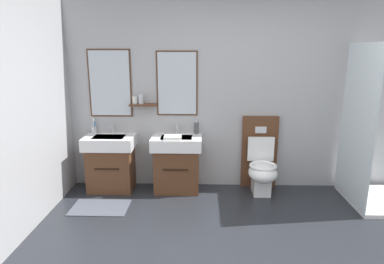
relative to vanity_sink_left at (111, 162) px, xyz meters
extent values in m
cube|color=#A8A8AA|center=(1.74, 0.25, 0.91)|extent=(4.84, 0.12, 2.60)
cube|color=#4C301E|center=(0.00, 0.19, 1.03)|extent=(0.57, 0.02, 0.90)
cube|color=silver|center=(0.00, 0.18, 1.03)|extent=(0.53, 0.01, 0.86)
cube|color=#4C301E|center=(0.89, 0.19, 1.03)|extent=(0.55, 0.02, 0.85)
cube|color=silver|center=(0.89, 0.18, 1.03)|extent=(0.51, 0.01, 0.81)
cube|color=#56331E|center=(0.45, 0.11, 0.76)|extent=(0.36, 0.14, 0.02)
cylinder|color=white|center=(0.33, 0.12, 0.82)|extent=(0.06, 0.06, 0.10)
cylinder|color=silver|center=(0.42, 0.13, 0.83)|extent=(0.07, 0.07, 0.13)
cube|color=#474C56|center=(0.00, -0.58, -0.39)|extent=(0.68, 0.44, 0.01)
cube|color=#56331E|center=(0.00, 0.00, -0.10)|extent=(0.59, 0.42, 0.59)
cube|color=black|center=(0.00, -0.22, -0.03)|extent=(0.32, 0.01, 0.02)
cube|color=white|center=(0.00, 0.00, 0.27)|extent=(0.66, 0.47, 0.16)
cube|color=silver|center=(0.00, -0.03, 0.34)|extent=(0.41, 0.26, 0.03)
cylinder|color=silver|center=(0.00, 0.18, 0.41)|extent=(0.03, 0.03, 0.11)
cylinder|color=silver|center=(0.00, 0.13, 0.46)|extent=(0.02, 0.11, 0.02)
cube|color=#56331E|center=(0.89, 0.00, -0.10)|extent=(0.59, 0.42, 0.59)
cube|color=black|center=(0.89, -0.22, -0.03)|extent=(0.32, 0.01, 0.02)
cube|color=white|center=(0.89, 0.00, 0.27)|extent=(0.66, 0.47, 0.16)
cube|color=silver|center=(0.89, -0.03, 0.34)|extent=(0.41, 0.26, 0.03)
cylinder|color=silver|center=(0.89, 0.18, 0.41)|extent=(0.03, 0.03, 0.11)
cylinder|color=silver|center=(0.89, 0.13, 0.46)|extent=(0.02, 0.11, 0.02)
cube|color=#56331E|center=(2.02, 0.18, 0.11)|extent=(0.48, 0.10, 1.00)
cube|color=silver|center=(2.02, 0.12, 0.43)|extent=(0.15, 0.01, 0.09)
cube|color=white|center=(2.02, -0.09, -0.22)|extent=(0.22, 0.30, 0.34)
ellipsoid|color=white|center=(2.02, -0.17, -0.07)|extent=(0.37, 0.46, 0.24)
torus|color=white|center=(2.02, -0.17, 0.02)|extent=(0.35, 0.35, 0.04)
cube|color=white|center=(2.02, 0.05, 0.18)|extent=(0.35, 0.03, 0.33)
cylinder|color=silver|center=(-0.25, 0.15, 0.40)|extent=(0.07, 0.07, 0.09)
cylinder|color=#2D84DB|center=(-0.24, 0.15, 0.46)|extent=(0.01, 0.02, 0.17)
cube|color=white|center=(-0.24, 0.15, 0.54)|extent=(0.01, 0.02, 0.03)
cylinder|color=#2D84DB|center=(-0.25, 0.17, 0.45)|extent=(0.01, 0.03, 0.15)
cube|color=white|center=(-0.25, 0.16, 0.53)|extent=(0.01, 0.02, 0.03)
cylinder|color=white|center=(-0.26, 0.16, 0.46)|extent=(0.03, 0.02, 0.17)
cube|color=white|center=(-0.25, 0.16, 0.54)|extent=(0.02, 0.02, 0.03)
cylinder|color=white|center=(-0.25, 0.14, 0.46)|extent=(0.01, 0.03, 0.17)
cube|color=white|center=(-0.25, 0.15, 0.55)|extent=(0.01, 0.02, 0.03)
cylinder|color=#4C4C51|center=(1.16, 0.16, 0.43)|extent=(0.06, 0.06, 0.16)
cylinder|color=silver|center=(1.16, 0.16, 0.53)|extent=(0.02, 0.02, 0.04)
cube|color=white|center=(0.85, -0.13, 0.38)|extent=(0.22, 0.16, 0.04)
cube|color=silver|center=(3.08, -0.32, 0.61)|extent=(0.02, 0.89, 1.90)
camera|label=1|loc=(1.23, -4.29, 1.49)|focal=31.52mm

